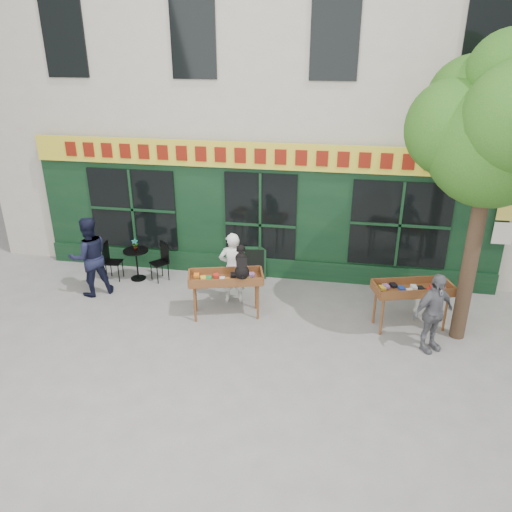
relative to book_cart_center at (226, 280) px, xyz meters
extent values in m
plane|color=slate|center=(0.38, -0.29, -0.82)|extent=(80.00, 80.00, 0.00)
cube|color=beige|center=(0.38, 5.71, 4.18)|extent=(14.00, 7.00, 10.00)
cube|color=black|center=(0.38, 2.13, 0.78)|extent=(11.00, 0.16, 3.20)
cube|color=yellow|center=(0.38, 2.01, 2.18)|extent=(11.00, 0.06, 0.60)
cube|color=maroon|center=(0.38, 1.97, 2.18)|extent=(9.60, 0.03, 0.34)
cube|color=black|center=(0.38, 2.03, -0.57)|extent=(11.00, 0.10, 0.50)
cube|color=black|center=(0.38, 2.03, 0.53)|extent=(1.70, 0.05, 2.50)
cube|color=black|center=(-2.82, 2.03, 0.73)|extent=(2.20, 0.05, 2.00)
cube|color=black|center=(3.58, 2.03, 0.73)|extent=(2.20, 0.05, 2.00)
cube|color=silver|center=(5.78, 2.01, 0.68)|extent=(0.42, 0.02, 0.50)
cube|color=#E5D14C|center=(5.78, 2.01, 1.23)|extent=(0.42, 0.02, 0.50)
cylinder|color=#382619|center=(4.68, 0.01, 0.98)|extent=(0.28, 0.28, 3.60)
sphere|color=#1B5413|center=(4.68, 0.01, 2.98)|extent=(2.20, 2.20, 2.20)
sphere|color=#1B5413|center=(4.08, 0.21, 3.18)|extent=(1.70, 1.70, 1.70)
sphere|color=#1B5413|center=(4.38, 0.61, 3.58)|extent=(1.60, 1.60, 1.60)
sphere|color=#1B5413|center=(4.78, 0.11, 4.08)|extent=(1.40, 1.40, 1.40)
cylinder|color=brown|center=(-0.57, -0.38, -0.42)|extent=(0.05, 0.05, 0.80)
cylinder|color=brown|center=(0.69, -0.04, -0.42)|extent=(0.05, 0.05, 0.80)
cylinder|color=brown|center=(-0.69, 0.04, -0.42)|extent=(0.05, 0.05, 0.80)
cylinder|color=brown|center=(0.57, 0.38, -0.42)|extent=(0.05, 0.05, 0.80)
cube|color=brown|center=(0.00, 0.00, 0.00)|extent=(1.60, 0.96, 0.05)
cube|color=brown|center=(0.08, -0.28, 0.08)|extent=(1.46, 0.44, 0.18)
cube|color=brown|center=(-0.08, 0.28, 0.08)|extent=(1.46, 0.44, 0.18)
cube|color=brown|center=(0.00, 0.00, 0.06)|extent=(1.36, 0.73, 0.06)
imported|color=white|center=(0.00, 0.65, -0.01)|extent=(0.67, 0.53, 1.62)
cylinder|color=brown|center=(3.19, -0.21, -0.42)|extent=(0.05, 0.05, 0.80)
cylinder|color=brown|center=(4.44, 0.16, -0.42)|extent=(0.05, 0.05, 0.80)
cylinder|color=brown|center=(3.07, 0.22, -0.42)|extent=(0.05, 0.05, 0.80)
cylinder|color=brown|center=(4.31, 0.58, -0.42)|extent=(0.05, 0.05, 0.80)
cube|color=brown|center=(3.75, 0.19, 0.00)|extent=(1.60, 0.97, 0.05)
cube|color=brown|center=(3.83, -0.09, 0.08)|extent=(1.45, 0.46, 0.18)
cube|color=brown|center=(3.67, 0.46, 0.08)|extent=(1.45, 0.46, 0.18)
cube|color=brown|center=(3.75, 0.19, 0.06)|extent=(1.36, 0.75, 0.06)
imported|color=slate|center=(4.05, -0.56, -0.04)|extent=(0.97, 0.85, 1.56)
cylinder|color=black|center=(-2.54, 1.32, -0.80)|extent=(0.36, 0.36, 0.03)
cylinder|color=black|center=(-2.54, 1.32, -0.44)|extent=(0.04, 0.04, 0.72)
cylinder|color=black|center=(-2.54, 1.32, -0.07)|extent=(0.60, 0.60, 0.03)
cube|color=black|center=(-3.09, 1.22, -0.37)|extent=(0.39, 0.39, 0.03)
cube|color=black|center=(-3.26, 1.20, -0.12)|extent=(0.06, 0.36, 0.50)
cylinder|color=black|center=(-2.92, 1.08, -0.60)|extent=(0.02, 0.02, 0.44)
cylinder|color=black|center=(-2.95, 1.38, -0.60)|extent=(0.02, 0.02, 0.44)
cylinder|color=black|center=(-3.22, 1.05, -0.60)|extent=(0.02, 0.02, 0.44)
cylinder|color=black|center=(-3.25, 1.35, -0.60)|extent=(0.02, 0.02, 0.44)
cube|color=black|center=(-1.99, 1.37, -0.37)|extent=(0.51, 0.51, 0.03)
cube|color=black|center=(-1.88, 1.50, -0.12)|extent=(0.30, 0.25, 0.50)
cylinder|color=black|center=(-2.20, 1.35, -0.60)|extent=(0.02, 0.02, 0.44)
cylinder|color=black|center=(-1.97, 1.15, -0.60)|extent=(0.02, 0.02, 0.44)
cylinder|color=black|center=(-2.01, 1.58, -0.60)|extent=(0.02, 0.02, 0.44)
cylinder|color=black|center=(-1.78, 1.39, -0.60)|extent=(0.02, 0.02, 0.44)
imported|color=gray|center=(-2.54, 1.32, 0.09)|extent=(0.18, 0.15, 0.29)
imported|color=black|center=(-3.24, 0.42, 0.10)|extent=(1.14, 1.12, 1.85)
cube|color=black|center=(0.26, 1.91, -0.42)|extent=(0.58, 0.26, 0.79)
cube|color=black|center=(0.26, 1.89, -0.42)|extent=(0.48, 0.23, 0.65)
camera|label=1|loc=(2.26, -9.01, 4.57)|focal=35.00mm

